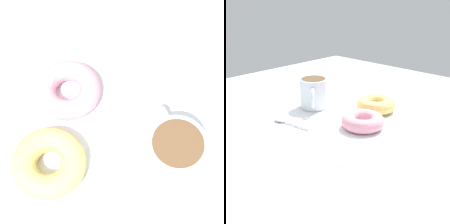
% 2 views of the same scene
% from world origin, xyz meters
% --- Properties ---
extents(ground_plane, '(1.20, 1.20, 0.02)m').
position_xyz_m(ground_plane, '(0.00, 0.00, -0.01)').
color(ground_plane, '#B2BCC6').
extents(napkin, '(0.37, 0.37, 0.00)m').
position_xyz_m(napkin, '(0.01, -0.02, 0.00)').
color(napkin, white).
rests_on(napkin, ground_plane).
extents(coffee_cup, '(0.10, 0.10, 0.09)m').
position_xyz_m(coffee_cup, '(-0.11, -0.00, 0.05)').
color(coffee_cup, silver).
rests_on(coffee_cup, napkin).
extents(donut_near_cup, '(0.11, 0.11, 0.04)m').
position_xyz_m(donut_near_cup, '(0.09, -0.02, 0.02)').
color(donut_near_cup, pink).
rests_on(donut_near_cup, napkin).
extents(donut_far, '(0.11, 0.11, 0.04)m').
position_xyz_m(donut_far, '(0.04, 0.10, 0.02)').
color(donut_far, '#E5C66B').
rests_on(donut_far, napkin).
extents(spoon, '(0.12, 0.03, 0.01)m').
position_xyz_m(spoon, '(-0.08, -0.14, 0.01)').
color(spoon, silver).
rests_on(spoon, napkin).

